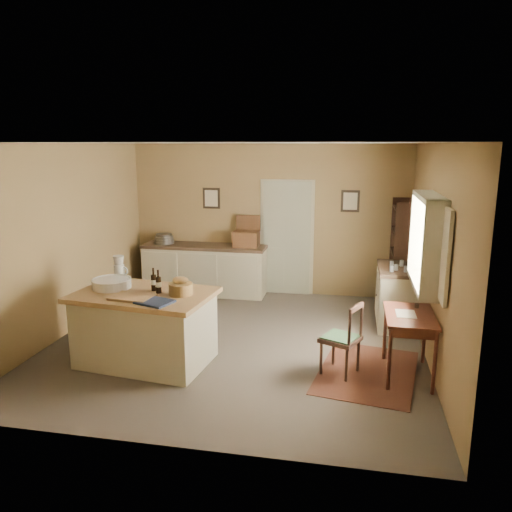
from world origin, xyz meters
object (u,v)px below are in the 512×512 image
(writing_desk, at_px, (410,322))
(right_cabinet, at_px, (397,296))
(desk_chair, at_px, (340,339))
(shelving_unit, at_px, (403,255))
(work_island, at_px, (145,325))
(sideboard, at_px, (206,267))

(writing_desk, xyz_separation_m, right_cabinet, (-0.00, 1.75, -0.21))
(desk_chair, distance_m, shelving_unit, 2.89)
(shelving_unit, bearing_deg, work_island, -139.68)
(right_cabinet, bearing_deg, shelving_unit, 80.23)
(right_cabinet, bearing_deg, desk_chair, -113.09)
(desk_chair, height_order, shelving_unit, shelving_unit)
(desk_chair, bearing_deg, sideboard, 155.27)
(work_island, xyz_separation_m, right_cabinet, (3.19, 1.97, -0.02))
(work_island, distance_m, shelving_unit, 4.39)
(work_island, relative_size, right_cabinet, 1.71)
(work_island, relative_size, desk_chair, 2.04)
(sideboard, height_order, right_cabinet, sideboard)
(work_island, bearing_deg, right_cabinet, 38.35)
(work_island, relative_size, writing_desk, 1.94)
(right_cabinet, bearing_deg, sideboard, 162.20)
(desk_chair, bearing_deg, writing_desk, 30.75)
(writing_desk, relative_size, right_cabinet, 0.88)
(desk_chair, relative_size, shelving_unit, 0.48)
(sideboard, height_order, writing_desk, sideboard)
(sideboard, distance_m, desk_chair, 3.84)
(sideboard, xyz_separation_m, shelving_unit, (3.45, -0.20, 0.42))
(right_cabinet, height_order, shelving_unit, shelving_unit)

